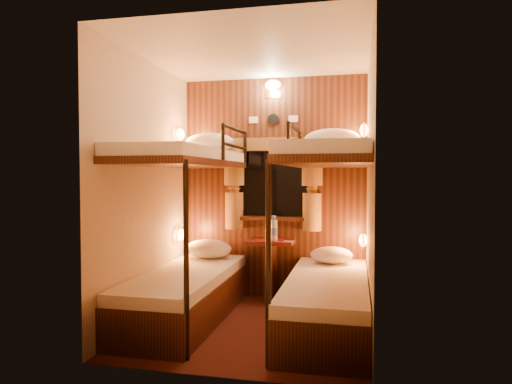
% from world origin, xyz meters
% --- Properties ---
extents(floor, '(2.10, 2.10, 0.00)m').
position_xyz_m(floor, '(0.00, 0.00, 0.00)').
color(floor, '#36160E').
rests_on(floor, ground).
extents(ceiling, '(2.10, 2.10, 0.00)m').
position_xyz_m(ceiling, '(0.00, 0.00, 2.40)').
color(ceiling, silver).
rests_on(ceiling, wall_back).
extents(wall_back, '(2.40, 0.00, 2.40)m').
position_xyz_m(wall_back, '(0.00, 1.05, 1.20)').
color(wall_back, '#C6B293').
rests_on(wall_back, floor).
extents(wall_front, '(2.40, 0.00, 2.40)m').
position_xyz_m(wall_front, '(0.00, -1.05, 1.20)').
color(wall_front, '#C6B293').
rests_on(wall_front, floor).
extents(wall_left, '(0.00, 2.40, 2.40)m').
position_xyz_m(wall_left, '(-1.00, 0.00, 1.20)').
color(wall_left, '#C6B293').
rests_on(wall_left, floor).
extents(wall_right, '(0.00, 2.40, 2.40)m').
position_xyz_m(wall_right, '(1.00, 0.00, 1.20)').
color(wall_right, '#C6B293').
rests_on(wall_right, floor).
extents(back_panel, '(2.00, 0.03, 2.40)m').
position_xyz_m(back_panel, '(0.00, 1.04, 1.20)').
color(back_panel, black).
rests_on(back_panel, floor).
extents(bunk_left, '(0.72, 1.90, 1.82)m').
position_xyz_m(bunk_left, '(-0.65, 0.07, 0.56)').
color(bunk_left, black).
rests_on(bunk_left, floor).
extents(bunk_right, '(0.72, 1.90, 1.82)m').
position_xyz_m(bunk_right, '(0.65, 0.07, 0.56)').
color(bunk_right, black).
rests_on(bunk_right, floor).
extents(window, '(1.00, 0.12, 0.79)m').
position_xyz_m(window, '(0.00, 1.00, 1.18)').
color(window, black).
rests_on(window, back_panel).
extents(curtains, '(1.10, 0.22, 1.00)m').
position_xyz_m(curtains, '(0.00, 0.97, 1.26)').
color(curtains, olive).
rests_on(curtains, back_panel).
extents(back_fixtures, '(0.54, 0.09, 0.48)m').
position_xyz_m(back_fixtures, '(0.00, 1.00, 2.25)').
color(back_fixtures, black).
rests_on(back_fixtures, back_panel).
extents(reading_lamps, '(2.00, 0.20, 1.25)m').
position_xyz_m(reading_lamps, '(-0.00, 0.70, 1.24)').
color(reading_lamps, orange).
rests_on(reading_lamps, wall_left).
extents(table, '(0.50, 0.34, 0.66)m').
position_xyz_m(table, '(0.00, 0.85, 0.41)').
color(table, '#591C14').
rests_on(table, floor).
extents(bottle_left, '(0.08, 0.08, 0.27)m').
position_xyz_m(bottle_left, '(0.05, 0.79, 0.77)').
color(bottle_left, '#99BFE5').
rests_on(bottle_left, table).
extents(bottle_right, '(0.07, 0.07, 0.23)m').
position_xyz_m(bottle_right, '(-0.01, 0.82, 0.75)').
color(bottle_right, '#99BFE5').
rests_on(bottle_right, table).
extents(sachet_a, '(0.10, 0.08, 0.01)m').
position_xyz_m(sachet_a, '(0.21, 0.77, 0.65)').
color(sachet_a, silver).
rests_on(sachet_a, table).
extents(sachet_b, '(0.08, 0.07, 0.00)m').
position_xyz_m(sachet_b, '(0.12, 0.85, 0.65)').
color(sachet_b, silver).
rests_on(sachet_b, table).
extents(pillow_lower_left, '(0.50, 0.36, 0.20)m').
position_xyz_m(pillow_lower_left, '(-0.65, 0.73, 0.56)').
color(pillow_lower_left, silver).
rests_on(pillow_lower_left, bunk_left).
extents(pillow_lower_right, '(0.42, 0.30, 0.17)m').
position_xyz_m(pillow_lower_right, '(0.65, 0.71, 0.54)').
color(pillow_lower_right, silver).
rests_on(pillow_lower_right, bunk_right).
extents(pillow_upper_left, '(0.53, 0.38, 0.21)m').
position_xyz_m(pillow_upper_left, '(-0.65, 0.79, 1.69)').
color(pillow_upper_left, silver).
rests_on(pillow_upper_left, bunk_left).
extents(pillow_upper_right, '(0.56, 0.40, 0.22)m').
position_xyz_m(pillow_upper_right, '(0.65, 0.72, 1.70)').
color(pillow_upper_right, silver).
rests_on(pillow_upper_right, bunk_right).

